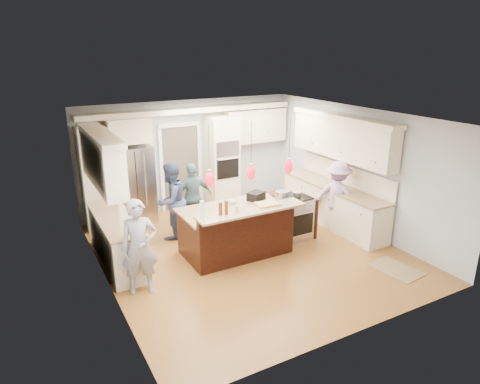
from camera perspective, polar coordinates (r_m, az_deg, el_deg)
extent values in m
plane|color=#9E672B|center=(8.69, 1.12, -7.86)|extent=(6.00, 6.00, 0.00)
cube|color=#B2BCC6|center=(10.78, -6.79, 4.97)|extent=(5.50, 0.04, 2.70)
cube|color=#B2BCC6|center=(5.95, 15.79, -7.26)|extent=(5.50, 0.04, 2.70)
cube|color=#B2BCC6|center=(7.29, -17.97, -2.61)|extent=(0.04, 6.00, 2.70)
cube|color=#B2BCC6|center=(9.78, 15.32, 3.01)|extent=(0.04, 6.00, 2.70)
cube|color=white|center=(7.86, 1.24, 10.03)|extent=(5.50, 6.00, 0.04)
cube|color=#B7B7BC|center=(10.11, -14.07, 0.96)|extent=(0.90, 0.70, 1.80)
cube|color=beige|center=(10.83, -2.41, 4.06)|extent=(0.72, 0.64, 2.30)
cube|color=black|center=(10.46, -1.64, 5.79)|extent=(0.60, 0.02, 0.35)
cube|color=black|center=(10.58, -1.62, 3.15)|extent=(0.60, 0.02, 0.50)
cylinder|color=#B7B7BC|center=(10.49, -1.54, 4.42)|extent=(0.55, 0.02, 0.02)
cube|color=beige|center=(9.94, -18.71, 1.73)|extent=(0.60, 0.58, 2.30)
cube|color=beige|center=(9.87, -14.73, 7.97)|extent=(0.95, 0.58, 0.55)
cube|color=beige|center=(11.28, 2.03, 8.81)|extent=(1.70, 0.35, 0.85)
cube|color=beige|center=(10.39, -6.61, 10.81)|extent=(5.30, 0.38, 0.12)
cube|color=#4C443A|center=(10.76, -7.94, 3.24)|extent=(0.90, 0.06, 2.10)
cube|color=white|center=(10.49, -8.13, 8.89)|extent=(1.04, 0.06, 0.10)
cube|color=beige|center=(10.04, 12.26, -1.82)|extent=(0.60, 3.00, 0.88)
cube|color=tan|center=(9.89, 12.44, 0.68)|extent=(0.64, 3.05, 0.04)
cube|color=beige|center=(9.70, 13.42, 6.87)|extent=(0.35, 3.00, 0.85)
cube|color=beige|center=(9.61, 13.60, 9.66)|extent=(0.37, 3.10, 0.10)
cube|color=beige|center=(8.42, -16.11, -6.24)|extent=(0.60, 2.20, 0.88)
cube|color=tan|center=(8.24, -16.39, -3.33)|extent=(0.64, 2.25, 0.04)
cube|color=beige|center=(7.89, -17.95, 3.82)|extent=(0.35, 2.20, 0.85)
cube|color=beige|center=(7.79, -18.23, 7.24)|extent=(0.37, 2.30, 0.10)
cube|color=black|center=(8.51, -0.83, -5.17)|extent=(2.00, 1.00, 0.88)
cube|color=tan|center=(8.34, -0.85, -2.28)|extent=(2.10, 1.10, 0.04)
cube|color=black|center=(8.02, 1.04, -5.94)|extent=(2.00, 0.12, 1.08)
cube|color=tan|center=(7.69, 1.58, -2.52)|extent=(2.10, 0.42, 0.04)
cube|color=black|center=(8.74, 2.16, -0.54)|extent=(0.40, 0.37, 0.17)
cube|color=#B7B7BC|center=(9.18, 6.82, -3.41)|extent=(0.76, 0.66, 0.90)
cube|color=black|center=(8.95, 8.04, -4.40)|extent=(0.65, 0.01, 0.45)
cube|color=black|center=(9.02, 6.93, -0.70)|extent=(0.72, 0.59, 0.02)
cube|color=black|center=(9.41, 8.86, -3.00)|extent=(0.06, 0.71, 0.88)
cylinder|color=black|center=(7.01, -4.18, 5.81)|extent=(0.01, 0.01, 0.75)
ellipsoid|color=red|center=(7.15, -4.09, 1.70)|extent=(0.15, 0.15, 0.26)
cylinder|color=black|center=(7.37, 1.51, 6.49)|extent=(0.01, 0.01, 0.75)
ellipsoid|color=red|center=(7.50, 1.48, 2.56)|extent=(0.15, 0.15, 0.26)
cylinder|color=black|center=(7.80, 6.64, 7.04)|extent=(0.01, 0.01, 0.75)
ellipsoid|color=red|center=(7.92, 6.50, 3.32)|extent=(0.15, 0.15, 0.26)
imported|color=gray|center=(7.17, -13.26, -7.20)|extent=(0.66, 0.51, 1.62)
imported|color=navy|center=(9.10, -9.20, -1.19)|extent=(1.01, 0.94, 1.65)
imported|color=slate|center=(9.53, -6.26, -0.61)|extent=(0.89, 0.38, 1.51)
imported|color=#BC96CA|center=(9.62, 12.88, -0.57)|extent=(1.01, 1.18, 1.58)
cube|color=#8F764E|center=(8.51, 20.10, -9.67)|extent=(0.69, 0.93, 0.01)
cylinder|color=silver|center=(7.27, -5.06, -2.37)|extent=(0.09, 0.09, 0.32)
cylinder|color=#49290D|center=(7.45, -2.56, -2.22)|extent=(0.06, 0.06, 0.21)
cylinder|color=#49290D|center=(7.43, -1.85, -2.12)|extent=(0.07, 0.07, 0.25)
cylinder|color=#49290D|center=(7.40, -2.66, -2.27)|extent=(0.07, 0.07, 0.24)
cylinder|color=#B7B7BC|center=(7.57, -0.40, -2.25)|extent=(0.07, 0.07, 0.12)
cube|color=tan|center=(7.93, 3.67, -1.60)|extent=(0.45, 0.34, 0.03)
cylinder|color=#B7B7BC|center=(8.89, 5.56, -0.36)|extent=(0.26, 0.26, 0.15)
cylinder|color=#B7B7BC|center=(9.07, 7.56, -0.24)|extent=(0.19, 0.19, 0.09)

